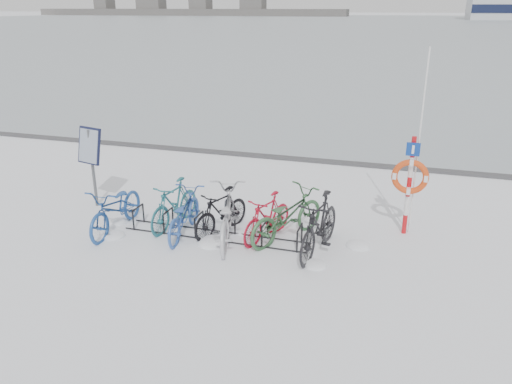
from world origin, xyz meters
The scene contains 16 objects.
ground centered at (0.00, 0.00, 0.00)m, with size 900.00×900.00×0.00m, color white.
ice_sheet centered at (0.00, 155.00, 0.01)m, with size 400.00×298.00×0.02m, color #9AA6AE.
quay_edge centered at (0.00, 5.90, 0.05)m, with size 400.00×0.25×0.10m, color #3F3F42.
bike_rack centered at (0.00, 0.00, 0.18)m, with size 4.00×0.48×0.46m.
info_board centered at (-3.39, 0.76, 1.39)m, with size 0.68×0.39×1.93m.
lifebuoy_station centered at (3.79, 1.26, 1.29)m, with size 0.74×0.22×3.83m.
shoreline centered at (-122.02, 260.00, 2.79)m, with size 180.00×12.00×9.50m.
bike_0 centered at (-2.15, -0.28, 0.53)m, with size 0.70×2.01×1.06m, color #214B92.
bike_1 centered at (-1.05, 0.28, 0.53)m, with size 0.50×1.76×1.06m, color #226671.
bike_2 centered at (-0.68, -0.06, 0.49)m, with size 0.65×1.86×0.98m, color #3058AA.
bike_3 centered at (0.05, 0.25, 0.50)m, with size 0.47×1.65×0.99m, color black.
bike_4 centered at (0.28, -0.09, 0.57)m, with size 0.76×2.18×1.14m, color #B7B9C0.
bike_5 centered at (1.06, 0.26, 0.49)m, with size 0.46×1.63×0.98m, color red.
bike_6 centered at (1.45, 0.36, 0.54)m, with size 0.72×2.08×1.09m, color #326039.
bike_7 centered at (2.19, -0.06, 0.60)m, with size 0.56×1.99×1.20m, color black.
snow_drifts centered at (0.27, -0.07, 0.00)m, with size 5.74×1.90×0.22m.
Camera 1 is at (3.59, -8.85, 4.53)m, focal length 35.00 mm.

